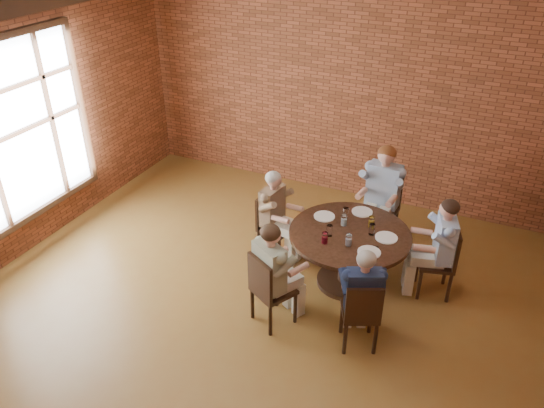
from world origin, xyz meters
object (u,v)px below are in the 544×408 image
at_px(dining_table, 349,248).
at_px(smartphone, 375,250).
at_px(chair_d, 268,288).
at_px(diner_a, 438,248).
at_px(diner_c, 276,216).
at_px(chair_a, 443,259).
at_px(chair_e, 361,313).
at_px(chair_c, 271,223).
at_px(diner_e, 361,299).
at_px(chair_b, 382,203).
at_px(diner_b, 381,195).
at_px(diner_d, 274,275).

xyz_separation_m(dining_table, smartphone, (0.36, -0.23, 0.23)).
xyz_separation_m(chair_d, smartphone, (0.94, 0.82, 0.26)).
bearing_deg(diner_a, dining_table, -90.00).
bearing_deg(diner_c, chair_a, -77.31).
relative_size(diner_c, chair_e, 1.42).
bearing_deg(chair_c, diner_c, -90.00).
height_order(dining_table, chair_e, chair_e).
height_order(chair_a, chair_d, chair_d).
bearing_deg(diner_e, chair_b, -105.75).
height_order(dining_table, diner_b, diner_b).
xyz_separation_m(diner_a, chair_d, (-1.57, -1.33, -0.14)).
bearing_deg(chair_d, chair_c, -37.69).
relative_size(chair_b, diner_d, 0.75).
xyz_separation_m(diner_b, chair_e, (0.37, -2.12, -0.22)).
relative_size(chair_c, smartphone, 6.12).
xyz_separation_m(chair_c, chair_d, (0.53, -1.22, 0.01)).
bearing_deg(diner_e, diner_b, -105.17).
height_order(chair_d, smartphone, chair_d).
relative_size(chair_a, chair_e, 1.04).
distance_m(chair_a, diner_d, 2.06).
bearing_deg(chair_e, diner_a, -137.47).
bearing_deg(dining_table, diner_d, -119.00).
bearing_deg(chair_d, chair_e, -147.76).
xyz_separation_m(diner_b, diner_e, (0.34, -2.06, -0.09)).
bearing_deg(dining_table, diner_a, 15.84).
xyz_separation_m(diner_b, chair_d, (-0.67, -2.18, -0.20)).
height_order(chair_a, chair_e, chair_a).
bearing_deg(dining_table, chair_c, 171.16).
bearing_deg(diner_a, smartphone, -67.08).
relative_size(chair_a, smartphone, 6.27).
relative_size(diner_e, smartphone, 8.44).
bearing_deg(diner_e, dining_table, -90.00).
height_order(chair_a, diner_a, diner_a).
height_order(diner_c, chair_e, diner_c).
height_order(dining_table, diner_c, diner_c).
height_order(chair_c, chair_d, chair_d).
distance_m(chair_b, diner_d, 2.29).
height_order(diner_c, chair_d, diner_c).
height_order(chair_b, chair_e, chair_b).
distance_m(chair_c, smartphone, 1.54).
bearing_deg(diner_e, chair_a, -142.12).
distance_m(chair_b, chair_c, 1.59).
bearing_deg(diner_c, smartphone, -96.74).
bearing_deg(smartphone, diner_a, 35.20).
height_order(diner_b, smartphone, diner_b).
distance_m(diner_a, smartphone, 0.82).
distance_m(diner_d, chair_e, 1.01).
height_order(chair_e, diner_e, diner_e).
bearing_deg(diner_a, diner_c, -102.46).
xyz_separation_m(dining_table, diner_d, (-0.54, -0.98, 0.12)).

